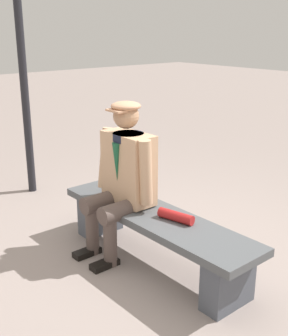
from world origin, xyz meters
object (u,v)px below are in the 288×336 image
bench (155,229)px  lamp_post (17,4)px  rolled_magazine (176,216)px  seated_man (123,174)px

bench → lamp_post: 2.81m
bench → rolled_magazine: size_ratio=6.48×
seated_man → lamp_post: 2.30m
seated_man → bench: bearing=-169.1°
bench → lamp_post: bearing=-0.3°
bench → lamp_post: (2.18, -0.01, 1.77)m
seated_man → rolled_magazine: size_ratio=4.40×
bench → lamp_post: size_ratio=0.58×
rolled_magazine → lamp_post: size_ratio=0.09×
rolled_magazine → lamp_post: (2.38, 0.03, 1.60)m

